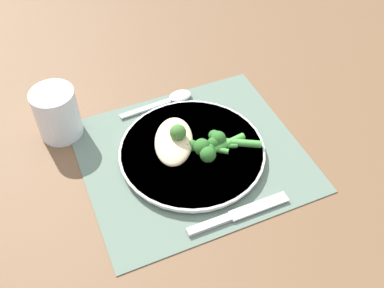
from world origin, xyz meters
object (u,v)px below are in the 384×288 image
Objects in this scene: knife at (237,214)px; spoon at (173,98)px; broccoli_stalk_front at (209,149)px; chicken_fillet at (174,141)px; broccoli_stalk_left at (222,140)px; plate at (192,152)px; broccoli_stalk_right at (185,139)px; water_glass at (57,113)px; broccoli_stalk_rear at (192,145)px.

spoon is at bearing 178.84° from knife.
spoon is (-0.01, -0.30, 0.00)m from knife.
spoon is at bearing -7.40° from broccoli_stalk_front.
broccoli_stalk_front is at bearing -3.26° from spoon.
chicken_fillet is 1.43× the size of broccoli_stalk_left.
plate is 0.03m from broccoli_stalk_right.
broccoli_stalk_left is 0.96× the size of water_glass.
broccoli_stalk_front reaches higher than broccoli_stalk_right.
plate is at bearing -12.07° from spoon.
broccoli_stalk_rear is at bearing -123.74° from plate.
broccoli_stalk_left is 0.53× the size of knife.
broccoli_stalk_right reaches higher than broccoli_stalk_rear.
broccoli_stalk_right is 0.88× the size of water_glass.
water_glass is at bearing -94.37° from spoon.
broccoli_stalk_rear is 0.16m from knife.
chicken_fillet is 0.23m from water_glass.
broccoli_stalk_right reaches higher than plate.
broccoli_stalk_front is (-0.02, 0.02, 0.00)m from broccoli_stalk_rear.
spoon is at bearing 26.89° from broccoli_stalk_right.
spoon is 1.57× the size of water_glass.
broccoli_stalk_left is at bearing -81.17° from broccoli_stalk_rear.
broccoli_stalk_right is at bearing 48.01° from broccoli_stalk_rear.
knife is (-0.04, 0.17, -0.02)m from chicken_fillet.
broccoli_stalk_rear is at bearing 33.70° from broccoli_stalk_front.
broccoli_stalk_right reaches higher than chicken_fillet.
broccoli_stalk_rear is at bearing 143.72° from water_glass.
chicken_fillet is 0.07m from broccoli_stalk_front.
plate is 0.26m from water_glass.
broccoli_stalk_left is (-0.03, -0.01, -0.00)m from broccoli_stalk_front.
broccoli_stalk_front is at bearing 137.10° from plate.
chicken_fillet is 0.87× the size of spoon.
broccoli_stalk_right is (0.01, -0.02, 0.02)m from plate.
broccoli_stalk_right is 0.05m from broccoli_stalk_front.
chicken_fillet is at bearing 98.24° from broccoli_stalk_left.
broccoli_stalk_left reaches higher than plate.
spoon is (-0.03, -0.13, -0.02)m from broccoli_stalk_right.
chicken_fillet reaches higher than spoon.
broccoli_stalk_right reaches higher than knife.
plate is 1.46× the size of knife.
plate is 0.15m from spoon.
broccoli_stalk_left reaches higher than spoon.
broccoli_stalk_rear is at bearing -174.64° from knife.
broccoli_stalk_right is at bearing 28.32° from broccoli_stalk_front.
broccoli_stalk_front is 0.13m from knife.
broccoli_stalk_left is at bearing 164.57° from knife.
broccoli_stalk_front is 0.03m from broccoli_stalk_left.
knife is (-0.02, 0.17, -0.02)m from broccoli_stalk_right.
broccoli_stalk_rear is 1.04× the size of broccoli_stalk_front.
broccoli_stalk_left is 0.17m from spoon.
chicken_fillet is at bearing 123.16° from broccoli_stalk_right.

